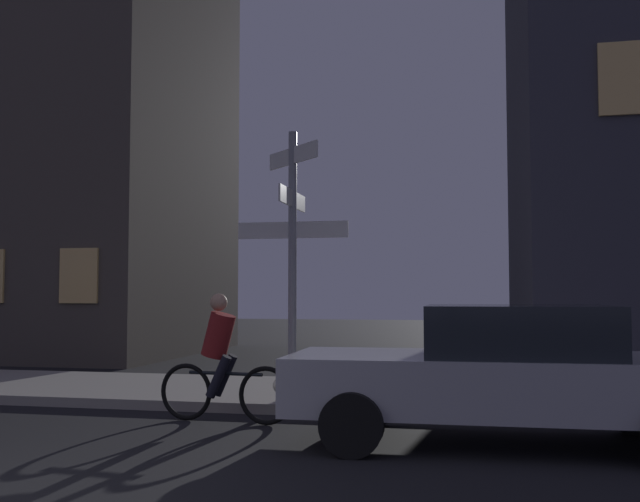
% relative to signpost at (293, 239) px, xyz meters
% --- Properties ---
extents(sidewalk_kerb, '(40.00, 3.17, 0.14)m').
position_rel_signpost_xyz_m(sidewalk_kerb, '(-1.46, 0.85, -2.33)').
color(sidewalk_kerb, gray).
rests_on(sidewalk_kerb, ground_plane).
extents(signpost, '(1.63, 1.44, 3.82)m').
position_rel_signpost_xyz_m(signpost, '(0.00, 0.00, 0.00)').
color(signpost, gray).
rests_on(signpost, sidewalk_kerb).
extents(car_side_parked, '(4.68, 2.06, 1.48)m').
position_rel_signpost_xyz_m(car_side_parked, '(2.89, -2.08, -1.63)').
color(car_side_parked, '#B7B7BC').
rests_on(car_side_parked, ground_plane).
extents(cyclist, '(1.82, 0.37, 1.61)m').
position_rel_signpost_xyz_m(cyclist, '(-0.55, -1.42, -1.65)').
color(cyclist, black).
rests_on(cyclist, ground_plane).
extents(building_left_block, '(11.47, 7.40, 19.06)m').
position_rel_signpost_xyz_m(building_left_block, '(-10.46, 7.92, 7.13)').
color(building_left_block, '#4C443D').
rests_on(building_left_block, ground_plane).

